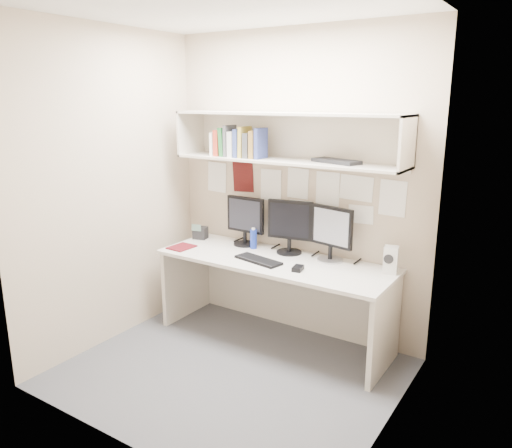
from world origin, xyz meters
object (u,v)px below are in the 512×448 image
Objects in this scene: speaker at (391,260)px; maroon_notebook at (182,247)px; monitor_right at (331,231)px; monitor_left at (245,219)px; monitor_center at (290,225)px; desk_phone at (200,233)px; desk at (274,300)px; keyboard at (258,260)px.

speaker reaches higher than maroon_notebook.
monitor_left is at bearing -168.44° from monitor_right.
desk_phone is (-0.93, -0.07, -0.19)m from monitor_center.
monitor_center is at bearing 26.94° from maroon_notebook.
desk is 13.37× the size of desk_phone.
monitor_right is at bearing -11.62° from desk_phone.
maroon_notebook is (-0.78, -0.05, -0.00)m from keyboard.
monitor_left reaches higher than desk_phone.
monitor_right is at bearing -10.56° from monitor_center.
monitor_left is 0.85m from monitor_right.
desk is 0.40m from keyboard.
keyboard is 1.05m from speaker.
maroon_notebook is 1.49× the size of desk_phone.
monitor_center reaches higher than desk_phone.
desk is 1.02m from desk_phone.
keyboard is 0.79m from maroon_notebook.
desk_phone reaches higher than keyboard.
desk_phone is (-0.05, 0.33, 0.05)m from maroon_notebook.
monitor_right is 1.35m from maroon_notebook.
desk_phone is at bearing 173.36° from keyboard.
monitor_center reaches higher than speaker.
speaker reaches higher than desk.
maroon_notebook is (-0.42, -0.40, -0.24)m from monitor_left.
desk is at bearing 179.57° from speaker.
desk is at bearing -25.77° from monitor_left.
desk is 4.42× the size of monitor_right.
monitor_left reaches higher than speaker.
monitor_center reaches higher than desk.
desk is at bearing -139.98° from monitor_right.
desk is 1.05m from speaker.
desk_phone is (-0.47, -0.07, -0.18)m from monitor_left.
desk is 0.78m from monitor_left.
monitor_left is 1.36m from speaker.
monitor_left is 0.51m from desk_phone.
maroon_notebook is (-1.27, -0.40, -0.24)m from monitor_right.
monitor_center reaches higher than maroon_notebook.
monitor_center reaches higher than monitor_left.
keyboard reaches higher than maroon_notebook.
monitor_left is 1.98× the size of maroon_notebook.
keyboard is (-0.08, -0.13, 0.37)m from desk.
monitor_right is (0.40, 0.22, 0.61)m from desk.
desk_phone is at bearing 101.43° from maroon_notebook.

